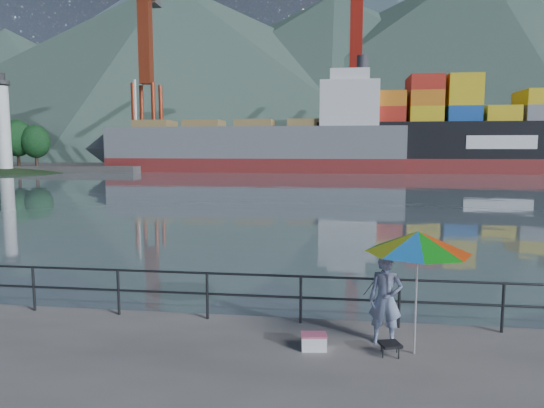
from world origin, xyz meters
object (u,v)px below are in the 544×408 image
Objects in this scene: beach_umbrella at (418,242)px; bulk_carrier at (266,145)px; container_ship at (503,134)px; cooler_bag at (314,342)px; fisherman at (386,299)px.

bulk_carrier reaches higher than beach_umbrella.
bulk_carrier is 0.88× the size of container_ship.
cooler_bag is (-1.78, -0.04, -1.89)m from beach_umbrella.
fisherman is 75.73m from container_ship.
beach_umbrella is 4.94× the size of cooler_bag.
fisherman is 0.03× the size of container_ship.
fisherman reaches higher than cooler_bag.
beach_umbrella is at bearing -79.64° from bulk_carrier.
cooler_bag is 71.40m from bulk_carrier.
fisherman is at bearing 12.99° from cooler_bag.
cooler_bag is (-1.31, -0.47, -0.71)m from fisherman.
bulk_carrier is 37.33m from container_ship.
bulk_carrier is (-11.08, 70.42, 4.05)m from cooler_bag.
cooler_bag is 76.65m from container_ship.
cooler_bag is at bearing -110.03° from container_ship.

